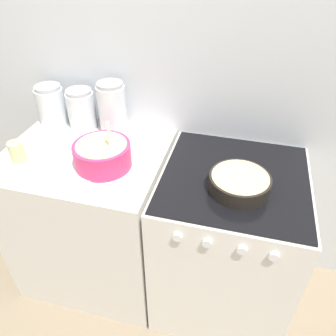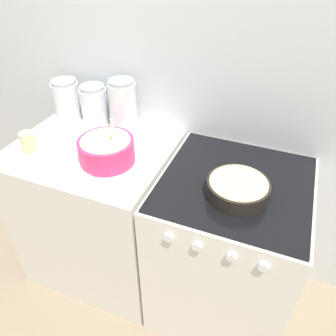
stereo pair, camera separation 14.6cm
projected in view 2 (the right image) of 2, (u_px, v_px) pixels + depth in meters
The scene contains 11 objects.
ground_plane at pixel (141, 326), 1.87m from camera, with size 12.00×12.00×0.00m, color gray.
wall_back at pixel (190, 79), 1.67m from camera, with size 4.62×0.05×2.40m.
countertop_cabinet at pixel (101, 210), 1.96m from camera, with size 0.81×0.68×0.91m.
stove at pixel (225, 248), 1.74m from camera, with size 0.68×0.70×0.91m.
mixing_bowl at pixel (107, 149), 1.55m from camera, with size 0.27×0.27×0.24m.
baking_pan at pixel (238, 188), 1.37m from camera, with size 0.26×0.26×0.07m.
storage_jar_left at pixel (67, 101), 1.90m from camera, with size 0.15×0.15×0.22m.
storage_jar_middle at pixel (95, 107), 1.85m from camera, with size 0.15×0.15×0.22m.
storage_jar_right at pixel (123, 108), 1.78m from camera, with size 0.15×0.15×0.28m.
tin_can at pixel (28, 142), 1.64m from camera, with size 0.07×0.07×0.10m.
recipe_page at pixel (76, 167), 1.54m from camera, with size 0.25×0.25×0.01m.
Camera 2 is at (0.49, -0.82, 1.84)m, focal length 35.00 mm.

